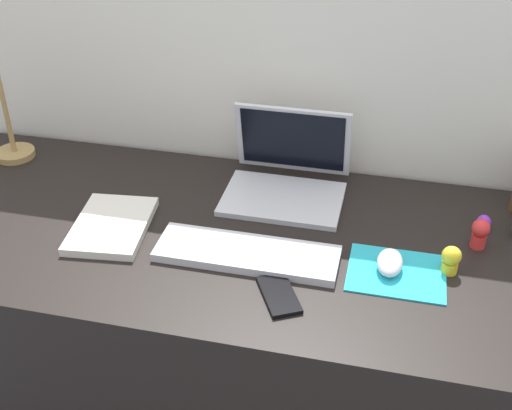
# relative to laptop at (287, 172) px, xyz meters

# --- Properties ---
(back_wall) EXTENTS (2.95, 0.05, 1.39)m
(back_wall) POSITION_rel_laptop_xyz_m (-0.05, 0.17, -0.10)
(back_wall) COLOR silver
(back_wall) RESTS_ON ground_plane
(desk) EXTENTS (1.75, 0.70, 0.74)m
(desk) POSITION_rel_laptop_xyz_m (-0.05, -0.22, -0.42)
(desk) COLOR black
(desk) RESTS_ON ground_plane
(laptop) EXTENTS (0.30, 0.26, 0.21)m
(laptop) POSITION_rel_laptop_xyz_m (0.00, 0.00, 0.00)
(laptop) COLOR silver
(laptop) RESTS_ON desk
(keyboard) EXTENTS (0.41, 0.13, 0.02)m
(keyboard) POSITION_rel_laptop_xyz_m (-0.03, -0.30, -0.04)
(keyboard) COLOR silver
(keyboard) RESTS_ON desk
(mousepad) EXTENTS (0.21, 0.17, 0.00)m
(mousepad) POSITION_rel_laptop_xyz_m (0.30, -0.29, -0.05)
(mousepad) COLOR #28B7CC
(mousepad) RESTS_ON desk
(mouse) EXTENTS (0.06, 0.10, 0.03)m
(mouse) POSITION_rel_laptop_xyz_m (0.28, -0.28, -0.03)
(mouse) COLOR silver
(mouse) RESTS_ON mousepad
(cell_phone) EXTENTS (0.12, 0.14, 0.01)m
(cell_phone) POSITION_rel_laptop_xyz_m (0.06, -0.42, -0.05)
(cell_phone) COLOR black
(cell_phone) RESTS_ON desk
(notebook_pad) EXTENTS (0.20, 0.26, 0.02)m
(notebook_pad) POSITION_rel_laptop_xyz_m (-0.37, -0.27, -0.04)
(notebook_pad) COLOR silver
(notebook_pad) RESTS_ON desk
(toy_figurine_red) EXTENTS (0.04, 0.04, 0.07)m
(toy_figurine_red) POSITION_rel_laptop_xyz_m (0.47, -0.14, -0.01)
(toy_figurine_red) COLOR red
(toy_figurine_red) RESTS_ON desk
(toy_figurine_yellow) EXTENTS (0.04, 0.04, 0.07)m
(toy_figurine_yellow) POSITION_rel_laptop_xyz_m (0.41, -0.25, -0.02)
(toy_figurine_yellow) COLOR yellow
(toy_figurine_yellow) RESTS_ON desk
(toy_figurine_purple) EXTENTS (0.03, 0.03, 0.04)m
(toy_figurine_purple) POSITION_rel_laptop_xyz_m (0.49, -0.07, -0.03)
(toy_figurine_purple) COLOR purple
(toy_figurine_purple) RESTS_ON desk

